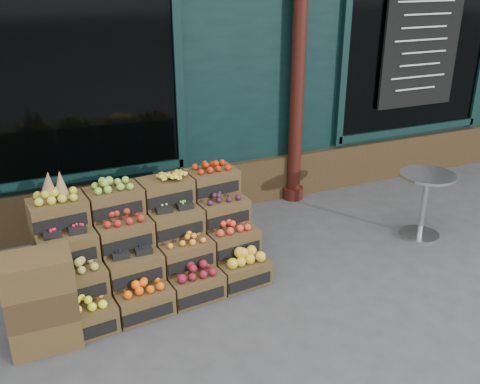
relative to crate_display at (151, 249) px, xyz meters
name	(u,v)px	position (x,y,z in m)	size (l,w,h in m)	color
ground	(287,293)	(1.16, -0.70, -0.40)	(60.00, 60.00, 0.00)	#3E3E40
shop_facade	(142,5)	(1.16, 4.41, 1.99)	(12.00, 6.24, 4.80)	black
crate_display	(151,249)	(0.00, 0.00, 0.00)	(2.19, 1.22, 1.31)	#4A371D
spare_crates	(41,301)	(-1.08, -0.54, 0.02)	(0.57, 0.41, 0.85)	#4A371D
bistro_table	(425,198)	(3.20, -0.26, 0.09)	(0.63, 0.63, 0.79)	#B2B4B9
shopkeeper	(85,143)	(-0.25, 2.18, 0.48)	(0.65, 0.42, 1.78)	#1C6431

